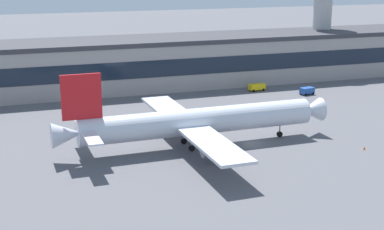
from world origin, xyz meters
TOP-DOWN VIEW (x-y plane):
  - ground_plane at (0.00, 0.00)m, footprint 600.00×600.00m
  - terminal_building at (0.00, 54.75)m, footprint 154.55×19.44m
  - airliner at (-11.01, 1.55)m, footprint 52.69×45.09m
  - control_tower at (50.09, 58.59)m, footprint 10.62×10.62m
  - baggage_tug at (30.65, 32.35)m, footprint 3.92×2.68m
  - follow_me_car at (20.26, 40.61)m, footprint 4.58×2.40m
  - traffic_cone_0 at (17.95, -10.10)m, footprint 0.48×0.48m

SIDE VIEW (x-z plane):
  - ground_plane at x=0.00m, z-range 0.00..0.00m
  - traffic_cone_0 at x=17.95m, z-range 0.00..0.60m
  - baggage_tug at x=30.65m, z-range 0.16..2.01m
  - follow_me_car at x=20.26m, z-range 0.17..2.02m
  - airliner at x=-11.01m, z-range -2.73..12.37m
  - terminal_building at x=0.00m, z-range 0.02..13.47m
  - control_tower at x=50.09m, z-range 3.96..36.10m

